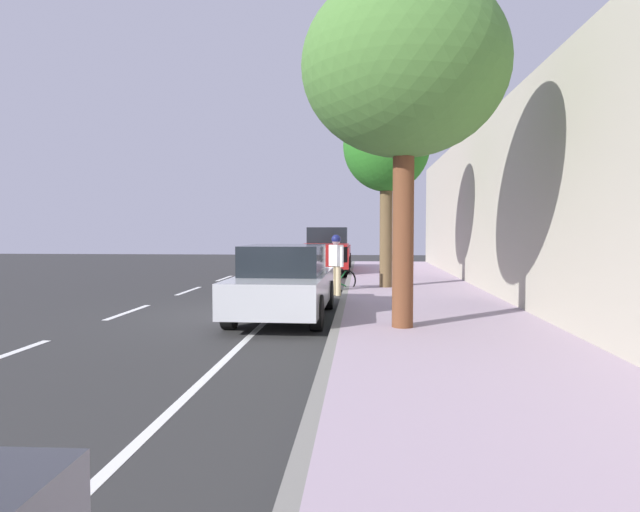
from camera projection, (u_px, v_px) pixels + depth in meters
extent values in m
plane|color=#2E2E2E|center=(253.00, 316.00, 11.45)|extent=(56.39, 56.39, 0.00)
cube|color=#A792A5|center=(434.00, 314.00, 11.14)|extent=(3.76, 35.24, 0.15)
cube|color=gray|center=(340.00, 313.00, 11.30)|extent=(0.16, 35.24, 0.15)
cube|color=white|center=(3.00, 356.00, 7.76)|extent=(0.14, 2.20, 0.01)
cube|color=white|center=(128.00, 312.00, 11.95)|extent=(0.14, 2.20, 0.01)
cube|color=white|center=(189.00, 291.00, 16.13)|extent=(0.14, 2.20, 0.01)
cube|color=white|center=(225.00, 278.00, 20.31)|extent=(0.14, 2.20, 0.01)
cube|color=white|center=(248.00, 270.00, 24.49)|extent=(0.14, 2.20, 0.01)
cube|color=white|center=(265.00, 264.00, 28.68)|extent=(0.14, 2.20, 0.01)
cube|color=white|center=(271.00, 316.00, 11.41)|extent=(0.12, 35.24, 0.01)
cube|color=#A9A391|center=(542.00, 197.00, 10.86)|extent=(0.50, 35.24, 5.00)
cube|color=#B7BABF|center=(284.00, 289.00, 11.14)|extent=(1.81, 4.42, 0.64)
cube|color=black|center=(284.00, 260.00, 11.11)|extent=(1.57, 2.12, 0.60)
cylinder|color=black|center=(328.00, 295.00, 12.44)|extent=(0.23, 0.66, 0.66)
cylinder|color=black|center=(259.00, 294.00, 12.59)|extent=(0.23, 0.66, 0.66)
cylinder|color=black|center=(317.00, 313.00, 9.73)|extent=(0.23, 0.66, 0.66)
cylinder|color=black|center=(230.00, 311.00, 9.87)|extent=(0.23, 0.66, 0.66)
cube|color=maroon|center=(326.00, 256.00, 22.63)|extent=(2.00, 5.32, 0.80)
cube|color=black|center=(328.00, 236.00, 23.51)|extent=(1.74, 1.51, 0.80)
cube|color=maroon|center=(325.00, 246.00, 21.42)|extent=(1.88, 2.66, 0.12)
cylinder|color=black|center=(348.00, 262.00, 24.22)|extent=(0.23, 0.80, 0.80)
cylinder|color=black|center=(309.00, 262.00, 24.34)|extent=(0.23, 0.80, 0.80)
cylinder|color=black|center=(347.00, 267.00, 20.94)|extent=(0.23, 0.80, 0.80)
cylinder|color=black|center=(301.00, 266.00, 21.07)|extent=(0.23, 0.80, 0.80)
torus|color=black|center=(314.00, 282.00, 15.27)|extent=(0.61, 0.37, 0.68)
torus|color=black|center=(346.00, 281.00, 15.71)|extent=(0.61, 0.37, 0.68)
cylinder|color=#197233|center=(326.00, 279.00, 15.43)|extent=(0.58, 0.35, 0.50)
cylinder|color=#197233|center=(337.00, 279.00, 15.58)|extent=(0.14, 0.10, 0.46)
cylinder|color=#197233|center=(327.00, 271.00, 15.44)|extent=(0.65, 0.39, 0.05)
cylinder|color=#197233|center=(341.00, 284.00, 15.64)|extent=(0.32, 0.20, 0.18)
cylinder|color=#197233|center=(342.00, 276.00, 15.65)|extent=(0.25, 0.16, 0.33)
cylinder|color=#197233|center=(315.00, 277.00, 15.28)|extent=(0.12, 0.09, 0.33)
cube|color=black|center=(339.00, 270.00, 15.59)|extent=(0.26, 0.20, 0.05)
cylinder|color=black|center=(316.00, 269.00, 15.28)|extent=(0.25, 0.41, 0.03)
cylinder|color=#C6B284|center=(334.00, 280.00, 15.10)|extent=(0.15, 0.15, 0.83)
cylinder|color=#C6B284|center=(338.00, 281.00, 14.94)|extent=(0.15, 0.15, 0.83)
cube|color=white|center=(336.00, 255.00, 14.99)|extent=(0.42, 0.44, 0.59)
cylinder|color=white|center=(330.00, 256.00, 15.20)|extent=(0.10, 0.10, 0.56)
cylinder|color=white|center=(342.00, 257.00, 14.78)|extent=(0.10, 0.10, 0.56)
sphere|color=gray|center=(336.00, 241.00, 14.97)|extent=(0.23, 0.23, 0.23)
sphere|color=navy|center=(336.00, 239.00, 14.96)|extent=(0.26, 0.26, 0.26)
cube|color=black|center=(342.00, 254.00, 15.10)|extent=(0.33, 0.35, 0.44)
cylinder|color=brown|center=(403.00, 227.00, 9.20)|extent=(0.37, 0.37, 3.48)
ellipsoid|color=#477733|center=(404.00, 67.00, 9.07)|extent=(3.50, 3.50, 3.05)
cylinder|color=brown|center=(386.00, 228.00, 15.73)|extent=(0.37, 0.37, 3.46)
ellipsoid|color=#276C20|center=(386.00, 145.00, 15.61)|extent=(2.53, 2.53, 2.70)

